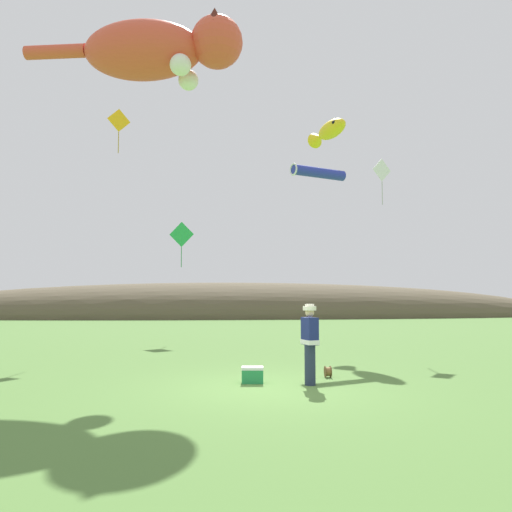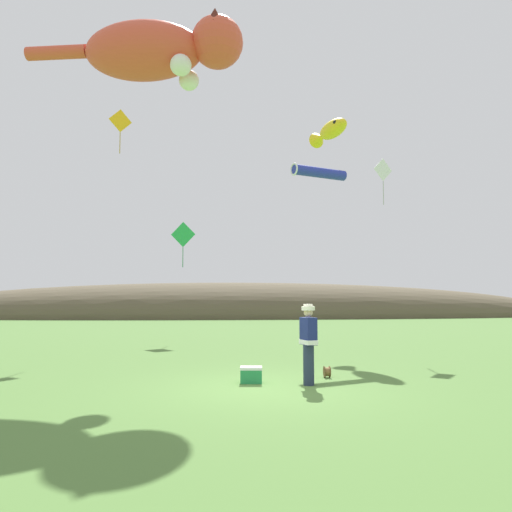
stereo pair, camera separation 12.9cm
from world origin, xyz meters
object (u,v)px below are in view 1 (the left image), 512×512
(kite_diamond_green, at_px, (182,235))
(kite_diamond_gold, at_px, (119,121))
(picnic_cooler, at_px, (252,375))
(kite_tube_streamer, at_px, (318,173))
(festival_attendant, at_px, (310,341))
(kite_giant_cat, at_px, (159,50))
(kite_spool, at_px, (328,372))
(kite_diamond_white, at_px, (382,171))
(kite_fish_windsock, at_px, (328,131))

(kite_diamond_green, bearing_deg, kite_diamond_gold, -147.82)
(picnic_cooler, distance_m, kite_tube_streamer, 8.71)
(festival_attendant, bearing_deg, kite_giant_cat, 126.88)
(kite_spool, xyz_separation_m, kite_diamond_gold, (-6.78, 8.67, 9.03))
(kite_diamond_white, bearing_deg, kite_fish_windsock, 123.91)
(kite_fish_windsock, bearing_deg, kite_spool, -103.42)
(kite_tube_streamer, height_order, kite_diamond_green, kite_tube_streamer)
(kite_spool, relative_size, kite_giant_cat, 0.04)
(picnic_cooler, bearing_deg, kite_giant_cat, 119.10)
(kite_spool, distance_m, picnic_cooler, 1.95)
(festival_attendant, relative_size, kite_diamond_gold, 0.94)
(kite_giant_cat, distance_m, kite_diamond_gold, 4.84)
(festival_attendant, relative_size, picnic_cooler, 3.48)
(picnic_cooler, relative_size, kite_diamond_white, 0.29)
(festival_attendant, relative_size, kite_spool, 6.52)
(kite_spool, relative_size, kite_diamond_gold, 0.14)
(festival_attendant, height_order, kite_diamond_white, kite_diamond_white)
(picnic_cooler, height_order, kite_diamond_green, kite_diamond_green)
(festival_attendant, distance_m, kite_spool, 1.40)
(kite_diamond_gold, distance_m, kite_diamond_white, 10.91)
(picnic_cooler, distance_m, kite_giant_cat, 11.52)
(festival_attendant, xyz_separation_m, kite_spool, (0.61, 0.96, -0.82))
(kite_giant_cat, distance_m, kite_tube_streamer, 6.78)
(kite_spool, distance_m, kite_diamond_green, 11.97)
(picnic_cooler, bearing_deg, kite_spool, 17.80)
(kite_fish_windsock, xyz_separation_m, kite_diamond_white, (1.52, -2.26, -2.23))
(kite_giant_cat, xyz_separation_m, kite_diamond_gold, (-2.13, 4.23, -1.00))
(kite_giant_cat, distance_m, kite_diamond_white, 9.08)
(kite_diamond_gold, distance_m, kite_diamond_green, 5.45)
(kite_spool, bearing_deg, kite_fish_windsock, 76.58)
(festival_attendant, xyz_separation_m, kite_fish_windsock, (2.63, 9.40, 7.92))
(kite_spool, distance_m, kite_diamond_gold, 14.24)
(kite_spool, relative_size, kite_diamond_green, 0.13)
(festival_attendant, xyz_separation_m, kite_tube_streamer, (1.46, 6.01, 5.29))
(kite_fish_windsock, bearing_deg, kite_diamond_white, -56.09)
(kite_giant_cat, bearing_deg, kite_tube_streamer, 6.43)
(picnic_cooler, xyz_separation_m, kite_fish_windsock, (3.87, 9.04, 8.70))
(festival_attendant, xyz_separation_m, kite_giant_cat, (-4.04, 5.39, 9.21))
(kite_diamond_gold, relative_size, kite_diamond_green, 0.93)
(kite_tube_streamer, bearing_deg, kite_giant_cat, -173.57)
(kite_spool, height_order, kite_diamond_gold, kite_diamond_gold)
(kite_giant_cat, distance_m, kite_diamond_green, 8.06)
(kite_fish_windsock, distance_m, kite_diamond_gold, 8.81)
(kite_diamond_gold, bearing_deg, festival_attendant, -57.33)
(kite_fish_windsock, distance_m, kite_diamond_white, 3.52)
(kite_spool, relative_size, kite_fish_windsock, 0.10)
(picnic_cooler, distance_m, kite_diamond_green, 11.96)
(kite_tube_streamer, distance_m, kite_diamond_green, 7.47)
(festival_attendant, height_order, kite_tube_streamer, kite_tube_streamer)
(kite_tube_streamer, bearing_deg, picnic_cooler, -115.58)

